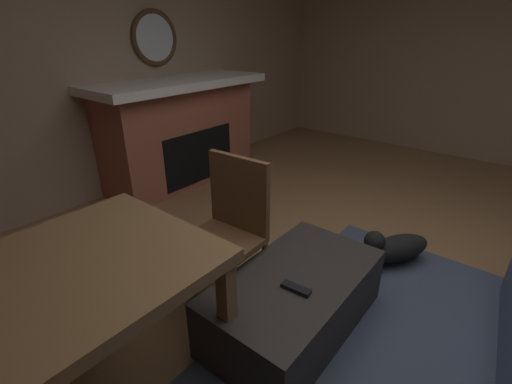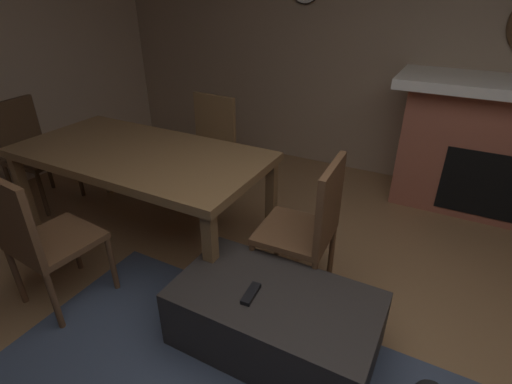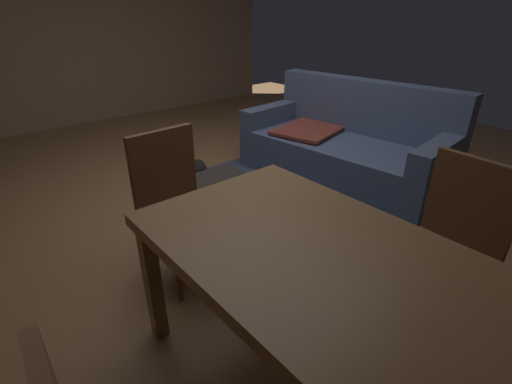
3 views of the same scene
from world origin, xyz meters
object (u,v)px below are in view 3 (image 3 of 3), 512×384
at_px(couch, 346,147).
at_px(tv_remote, 254,196).
at_px(small_dog, 198,172).
at_px(dining_table, 352,287).
at_px(dining_chair_north, 452,237).
at_px(ottoman_coffee_table, 238,217).
at_px(dining_chair_west, 175,196).

bearing_deg(couch, tv_remote, -77.89).
bearing_deg(tv_remote, couch, 97.07).
distance_m(couch, small_dog, 1.51).
bearing_deg(dining_table, small_dog, 162.14).
xyz_separation_m(tv_remote, dining_chair_north, (1.23, 0.29, 0.14)).
relative_size(ottoman_coffee_table, tv_remote, 6.79).
distance_m(dining_table, dining_chair_north, 0.87).
distance_m(ottoman_coffee_table, small_dog, 0.99).
bearing_deg(dining_chair_west, tv_remote, 80.18).
xyz_separation_m(dining_chair_north, small_dog, (-2.30, -0.12, -0.36)).
distance_m(couch, dining_table, 2.58).
relative_size(dining_chair_west, dining_chair_north, 1.00).
height_order(tv_remote, dining_chair_west, dining_chair_west).
relative_size(couch, ottoman_coffee_table, 1.92).
xyz_separation_m(ottoman_coffee_table, dining_chair_north, (1.34, 0.36, 0.34)).
height_order(dining_chair_west, small_dog, dining_chair_west).
bearing_deg(dining_table, dining_chair_north, 89.46).
bearing_deg(small_dog, tv_remote, -9.47).
distance_m(ottoman_coffee_table, dining_table, 1.50).
distance_m(ottoman_coffee_table, dining_chair_north, 1.43).
bearing_deg(couch, dining_table, -52.89).
bearing_deg(dining_chair_west, ottoman_coffee_table, 91.15).
distance_m(couch, ottoman_coffee_table, 1.57).
xyz_separation_m(tv_remote, small_dog, (-1.07, 0.18, -0.22)).
height_order(couch, dining_table, couch).
distance_m(tv_remote, dining_table, 1.38).
bearing_deg(dining_chair_north, dining_table, -90.54).
relative_size(couch, dining_table, 1.12).
bearing_deg(dining_chair_west, small_dog, 142.53).
height_order(dining_table, dining_chair_west, dining_chair_west).
relative_size(couch, dining_chair_west, 2.24).
bearing_deg(small_dog, dining_chair_west, -37.47).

